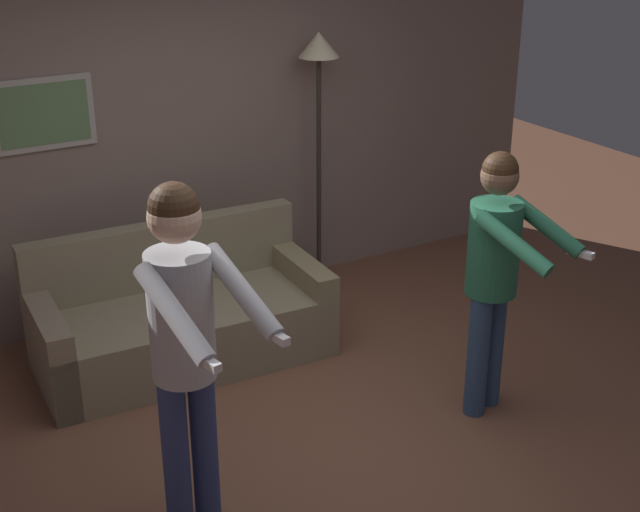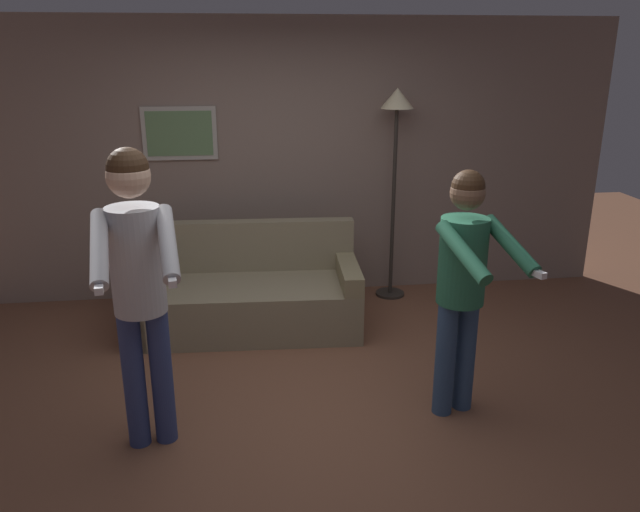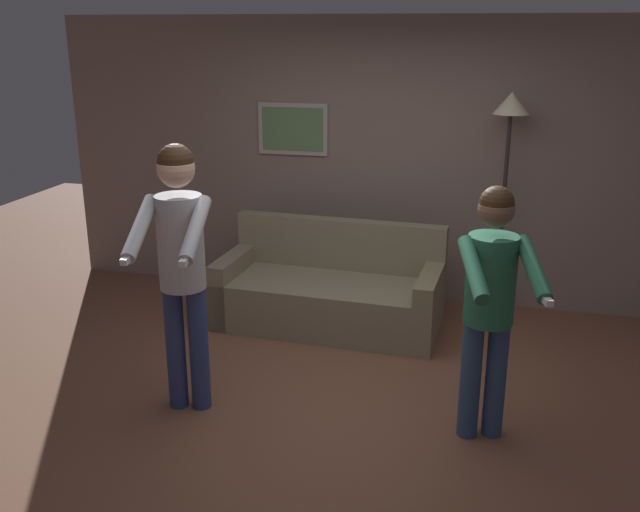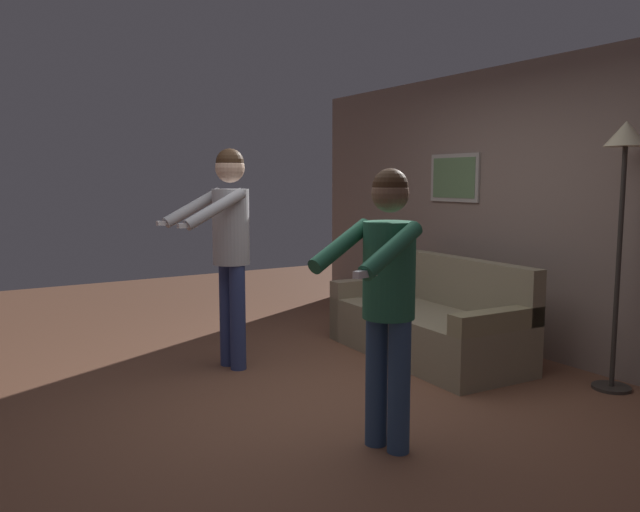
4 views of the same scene
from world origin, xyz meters
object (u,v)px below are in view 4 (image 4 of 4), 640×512
at_px(torchiere_lamp, 624,173).
at_px(person_standing_right, 387,284).
at_px(person_standing_left, 229,235).
at_px(couch, 429,325).

relative_size(torchiere_lamp, person_standing_right, 1.22).
distance_m(torchiere_lamp, person_standing_left, 3.03).
bearing_deg(couch, torchiere_lamp, 22.21).
relative_size(couch, person_standing_left, 1.07).
distance_m(couch, person_standing_left, 1.94).
xyz_separation_m(person_standing_left, person_standing_right, (1.95, 0.12, -0.14)).
xyz_separation_m(couch, torchiere_lamp, (1.40, 0.57, 1.33)).
distance_m(couch, person_standing_right, 2.14).
height_order(couch, person_standing_left, person_standing_left).
bearing_deg(person_standing_left, couch, 69.72).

